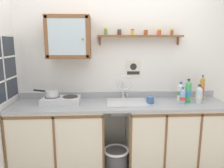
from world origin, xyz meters
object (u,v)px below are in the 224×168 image
(bottle_opaque_white_1, at_px, (180,92))
(bottle_juice_amber_3, at_px, (202,88))
(mug, at_px, (150,100))
(warning_sign, at_px, (133,69))
(sink, at_px, (126,103))
(hot_plate_stove, at_px, (61,100))
(wall_cabinet, at_px, (69,37))
(saucepan, at_px, (52,93))
(bottle_water_blue_2, at_px, (183,97))
(trash_bin, at_px, (116,162))
(bottle_soda_green_4, at_px, (188,92))
(bottle_water_clear_0, at_px, (199,95))

(bottle_opaque_white_1, distance_m, bottle_juice_amber_3, 0.29)
(mug, distance_m, warning_sign, 0.48)
(sink, height_order, bottle_juice_amber_3, sink)
(hot_plate_stove, height_order, wall_cabinet, wall_cabinet)
(sink, xyz_separation_m, warning_sign, (0.12, 0.23, 0.39))
(saucepan, distance_m, bottle_opaque_white_1, 1.64)
(sink, relative_size, saucepan, 1.45)
(saucepan, xyz_separation_m, bottle_water_blue_2, (1.60, -0.12, -0.03))
(bottle_opaque_white_1, distance_m, trash_bin, 1.21)
(bottle_soda_green_4, height_order, wall_cabinet, wall_cabinet)
(sink, height_order, bottle_soda_green_4, sink)
(bottle_soda_green_4, xyz_separation_m, warning_sign, (-0.65, 0.28, 0.25))
(bottle_opaque_white_1, relative_size, bottle_soda_green_4, 0.80)
(trash_bin, bearing_deg, hot_plate_stove, 167.05)
(saucepan, xyz_separation_m, bottle_opaque_white_1, (1.64, 0.05, -0.01))
(mug, bearing_deg, trash_bin, -166.32)
(saucepan, relative_size, bottle_soda_green_4, 1.15)
(hot_plate_stove, bearing_deg, wall_cabinet, 41.13)
(trash_bin, bearing_deg, wall_cabinet, 156.09)
(sink, xyz_separation_m, bottle_opaque_white_1, (0.72, 0.07, 0.11))
(trash_bin, bearing_deg, warning_sign, 57.25)
(bottle_water_clear_0, bearing_deg, bottle_water_blue_2, -174.06)
(bottle_soda_green_4, distance_m, wall_cabinet, 1.61)
(hot_plate_stove, height_order, bottle_opaque_white_1, bottle_opaque_white_1)
(bottle_juice_amber_3, distance_m, wall_cabinet, 1.82)
(sink, bearing_deg, bottle_water_blue_2, -8.80)
(bottle_water_blue_2, bearing_deg, bottle_soda_green_4, 34.04)
(bottle_water_clear_0, xyz_separation_m, wall_cabinet, (-1.59, 0.17, 0.70))
(sink, bearing_deg, trash_bin, -130.04)
(saucepan, bearing_deg, bottle_soda_green_4, -2.05)
(bottle_juice_amber_3, height_order, bottle_soda_green_4, bottle_juice_amber_3)
(sink, height_order, warning_sign, warning_sign)
(hot_plate_stove, bearing_deg, sink, 0.52)
(bottle_juice_amber_3, relative_size, warning_sign, 1.37)
(warning_sign, bearing_deg, bottle_soda_green_4, -23.05)
(wall_cabinet, bearing_deg, trash_bin, -23.91)
(hot_plate_stove, height_order, trash_bin, hot_plate_stove)
(trash_bin, bearing_deg, sink, 49.96)
(sink, relative_size, bottle_soda_green_4, 1.66)
(bottle_water_clear_0, distance_m, bottle_water_blue_2, 0.22)
(hot_plate_stove, xyz_separation_m, mug, (1.10, -0.05, 0.00))
(sink, bearing_deg, mug, -11.19)
(sink, relative_size, mug, 4.38)
(bottle_water_blue_2, xyz_separation_m, trash_bin, (-0.81, -0.06, -0.82))
(saucepan, height_order, bottle_soda_green_4, bottle_soda_green_4)
(mug, bearing_deg, bottle_juice_amber_3, 10.33)
(bottle_water_blue_2, xyz_separation_m, bottle_juice_amber_3, (0.32, 0.18, 0.06))
(bottle_water_clear_0, bearing_deg, saucepan, 176.88)
(bottle_water_clear_0, xyz_separation_m, warning_sign, (-0.77, 0.31, 0.29))
(bottle_opaque_white_1, bearing_deg, bottle_water_clear_0, -41.23)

